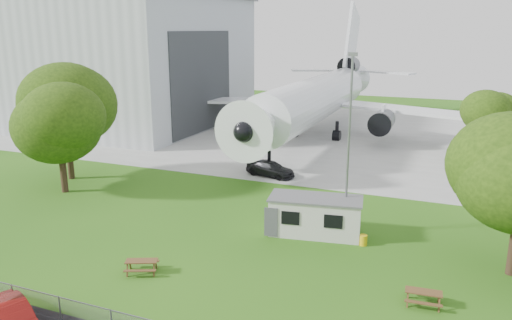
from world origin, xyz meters
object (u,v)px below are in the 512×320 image
at_px(site_cabin, 315,216).
at_px(picnic_west, 142,273).
at_px(hangar, 88,57).
at_px(picnic_east, 423,305).
at_px(airliner, 318,96).

xyz_separation_m(site_cabin, picnic_west, (-7.65, -9.17, -1.31)).
height_order(hangar, picnic_east, hangar).
bearing_deg(hangar, site_cabin, -34.73).
bearing_deg(picnic_west, airliner, 67.05).
bearing_deg(picnic_east, airliner, 108.43).
bearing_deg(hangar, picnic_west, -47.40).
distance_m(site_cabin, picnic_west, 12.01).
bearing_deg(picnic_west, site_cabin, 26.14).
relative_size(hangar, picnic_east, 23.89).
distance_m(site_cabin, picnic_east, 10.14).
xyz_separation_m(hangar, picnic_east, (51.88, -37.41, -9.41)).
distance_m(hangar, airliner, 36.21).
xyz_separation_m(hangar, picnic_west, (36.70, -39.90, -9.41)).
bearing_deg(airliner, picnic_west, -88.95).
relative_size(airliner, site_cabin, 6.89).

